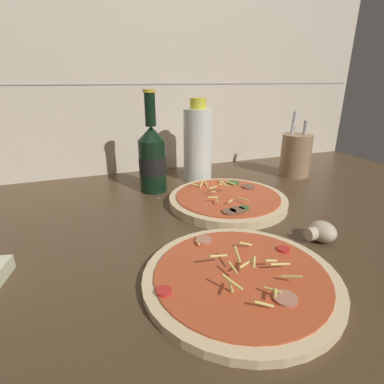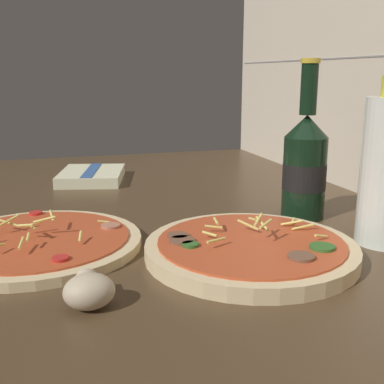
{
  "view_description": "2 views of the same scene",
  "coord_description": "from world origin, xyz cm",
  "px_view_note": "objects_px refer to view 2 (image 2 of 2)",
  "views": [
    {
      "loc": [
        -22.39,
        -51.64,
        31.51
      ],
      "look_at": [
        -1.18,
        4.33,
        8.86
      ],
      "focal_mm": 28.0,
      "sensor_mm": 36.0,
      "label": 1
    },
    {
      "loc": [
        66.48,
        -16.51,
        26.71
      ],
      "look_at": [
        2.6,
        2.96,
        10.28
      ],
      "focal_mm": 45.0,
      "sensor_mm": 36.0,
      "label": 2
    }
  ],
  "objects_px": {
    "pizza_near": "(37,243)",
    "pizza_far": "(250,249)",
    "beer_bottle": "(305,165)",
    "mushroom_left": "(89,290)",
    "dish_towel": "(92,176)"
  },
  "relations": [
    {
      "from": "pizza_near",
      "to": "pizza_far",
      "type": "distance_m",
      "value": 0.3
    },
    {
      "from": "pizza_near",
      "to": "dish_towel",
      "type": "xyz_separation_m",
      "value": [
        -0.43,
        0.12,
        0.0
      ]
    },
    {
      "from": "dish_towel",
      "to": "mushroom_left",
      "type": "bearing_deg",
      "value": -5.72
    },
    {
      "from": "pizza_near",
      "to": "dish_towel",
      "type": "relative_size",
      "value": 1.46
    },
    {
      "from": "beer_bottle",
      "to": "mushroom_left",
      "type": "xyz_separation_m",
      "value": [
        0.23,
        -0.38,
        -0.07
      ]
    },
    {
      "from": "beer_bottle",
      "to": "mushroom_left",
      "type": "relative_size",
      "value": 4.62
    },
    {
      "from": "pizza_near",
      "to": "dish_towel",
      "type": "distance_m",
      "value": 0.45
    },
    {
      "from": "mushroom_left",
      "to": "beer_bottle",
      "type": "bearing_deg",
      "value": 120.9
    },
    {
      "from": "dish_towel",
      "to": "pizza_far",
      "type": "bearing_deg",
      "value": 16.16
    },
    {
      "from": "pizza_far",
      "to": "pizza_near",
      "type": "bearing_deg",
      "value": -113.43
    },
    {
      "from": "mushroom_left",
      "to": "pizza_far",
      "type": "bearing_deg",
      "value": 110.56
    },
    {
      "from": "beer_bottle",
      "to": "mushroom_left",
      "type": "distance_m",
      "value": 0.45
    },
    {
      "from": "beer_bottle",
      "to": "dish_towel",
      "type": "distance_m",
      "value": 0.52
    },
    {
      "from": "dish_towel",
      "to": "beer_bottle",
      "type": "bearing_deg",
      "value": 38.51
    },
    {
      "from": "pizza_near",
      "to": "mushroom_left",
      "type": "xyz_separation_m",
      "value": [
        0.2,
        0.06,
        0.01
      ]
    }
  ]
}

